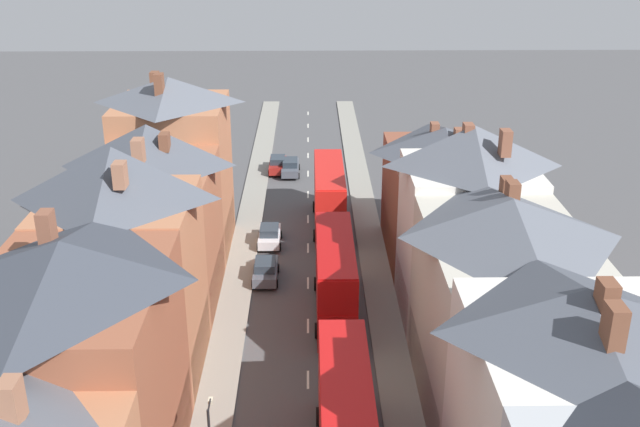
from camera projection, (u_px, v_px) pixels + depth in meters
name	position (u px, v px, depth m)	size (l,w,h in m)	color
pavement_left	(240.00, 270.00, 56.19)	(2.20, 104.00, 0.14)	gray
pavement_right	(376.00, 269.00, 56.33)	(2.20, 104.00, 0.14)	gray
centre_line_dashes	(308.00, 283.00, 54.43)	(0.14, 97.80, 0.01)	silver
terrace_row_left	(86.00, 350.00, 34.42)	(8.00, 58.60, 14.44)	silver
terrace_row_right	(530.00, 360.00, 34.15)	(8.00, 57.24, 13.53)	brown
double_decker_bus_lead	(335.00, 276.00, 49.31)	(2.74, 10.80, 5.30)	#B70F0F
double_decker_bus_mid_street	(345.00, 421.00, 35.48)	(2.74, 10.80, 5.30)	red
double_decker_bus_far_approaching	(329.00, 196.00, 62.93)	(2.74, 10.80, 5.30)	red
car_near_blue	(266.00, 270.00, 54.58)	(1.90, 4.07, 1.64)	#4C515B
car_near_silver	(290.00, 167.00, 76.06)	(1.90, 4.43, 1.66)	#4C515B
car_parked_left_a	(270.00, 235.00, 60.31)	(1.90, 3.89, 1.63)	silver
car_parked_right_a	(278.00, 164.00, 76.72)	(1.90, 4.11, 1.70)	maroon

